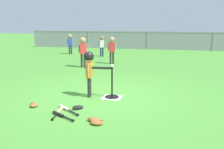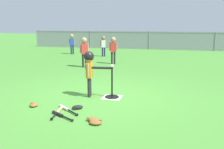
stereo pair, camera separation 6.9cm
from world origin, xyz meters
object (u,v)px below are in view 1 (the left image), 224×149
(glove_by_plate, at_px, (78,107))
(glove_tossed_aside, at_px, (34,105))
(fielder_deep_center, at_px, (83,48))
(spare_bat_black, at_px, (60,115))
(baseball_on_tee, at_px, (112,66))
(batting_tee, at_px, (112,93))
(fielder_near_right, at_px, (102,43))
(batter_child, at_px, (89,65))
(glove_near_bats, at_px, (97,123))
(fielder_deep_left, at_px, (70,41))
(spare_bat_silver, at_px, (66,109))
(fielder_deep_right, at_px, (112,47))
(glove_outfield_drop, at_px, (94,120))
(spare_bat_wood, at_px, (59,112))

(glove_by_plate, xyz_separation_m, glove_tossed_aside, (-0.94, -0.08, 0.00))
(fielder_deep_center, distance_m, glove_tossed_aside, 4.84)
(spare_bat_black, bearing_deg, glove_by_plate, 70.20)
(baseball_on_tee, bearing_deg, batting_tee, 0.00)
(fielder_near_right, height_order, glove_by_plate, fielder_near_right)
(batter_child, bearing_deg, spare_bat_black, -95.90)
(fielder_deep_center, xyz_separation_m, glove_near_bats, (2.14, -5.36, -0.72))
(batter_child, height_order, fielder_near_right, batter_child)
(fielder_deep_left, bearing_deg, batting_tee, -61.25)
(spare_bat_silver, relative_size, glove_tossed_aside, 2.36)
(fielder_deep_right, height_order, glove_tossed_aside, fielder_deep_right)
(glove_outfield_drop, bearing_deg, batter_child, 110.58)
(glove_by_plate, distance_m, glove_outfield_drop, 0.78)
(batting_tee, distance_m, spare_bat_wood, 1.48)
(glove_tossed_aside, bearing_deg, glove_outfield_drop, -18.87)
(fielder_deep_right, distance_m, glove_outfield_drop, 6.45)
(spare_bat_black, relative_size, glove_tossed_aside, 2.28)
(fielder_deep_left, relative_size, spare_bat_wood, 1.72)
(fielder_near_right, relative_size, glove_tossed_aside, 4.25)
(glove_near_bats, xyz_separation_m, glove_outfield_drop, (-0.09, 0.11, 0.00))
(fielder_near_right, xyz_separation_m, fielder_deep_right, (1.04, -2.18, 0.06))
(batter_child, relative_size, spare_bat_wood, 1.70)
(batter_child, relative_size, spare_bat_silver, 1.85)
(spare_bat_silver, height_order, glove_tossed_aside, glove_tossed_aside)
(baseball_on_tee, height_order, glove_tossed_aside, baseball_on_tee)
(batter_child, bearing_deg, fielder_deep_center, 111.72)
(glove_near_bats, bearing_deg, glove_by_plate, 131.59)
(fielder_deep_center, bearing_deg, spare_bat_black, -75.14)
(baseball_on_tee, distance_m, fielder_deep_left, 8.57)
(batting_tee, bearing_deg, fielder_near_right, 107.31)
(batter_child, xyz_separation_m, glove_tossed_aside, (-0.91, -0.97, -0.73))
(glove_by_plate, relative_size, glove_tossed_aside, 1.08)
(fielder_deep_left, bearing_deg, baseball_on_tee, -61.25)
(baseball_on_tee, distance_m, glove_near_bats, 1.79)
(batting_tee, bearing_deg, baseball_on_tee, 0.00)
(fielder_deep_left, bearing_deg, spare_bat_silver, -68.24)
(baseball_on_tee, xyz_separation_m, glove_near_bats, (0.12, -1.64, -0.72))
(fielder_near_right, relative_size, fielder_deep_center, 0.90)
(spare_bat_wood, xyz_separation_m, glove_near_bats, (0.89, -0.37, 0.01))
(spare_bat_wood, relative_size, glove_near_bats, 2.78)
(batting_tee, xyz_separation_m, glove_tossed_aside, (-1.44, -1.03, -0.08))
(glove_near_bats, bearing_deg, spare_bat_black, 164.77)
(baseball_on_tee, height_order, glove_by_plate, baseball_on_tee)
(spare_bat_black, bearing_deg, spare_bat_wood, 123.69)
(fielder_near_right, relative_size, spare_bat_silver, 1.80)
(batter_child, xyz_separation_m, glove_by_plate, (0.03, -0.89, -0.73))
(batting_tee, distance_m, spare_bat_silver, 1.28)
(baseball_on_tee, xyz_separation_m, glove_by_plate, (-0.49, -0.95, -0.72))
(batting_tee, relative_size, fielder_deep_right, 0.63)
(fielder_deep_left, relative_size, glove_tossed_aside, 4.42)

